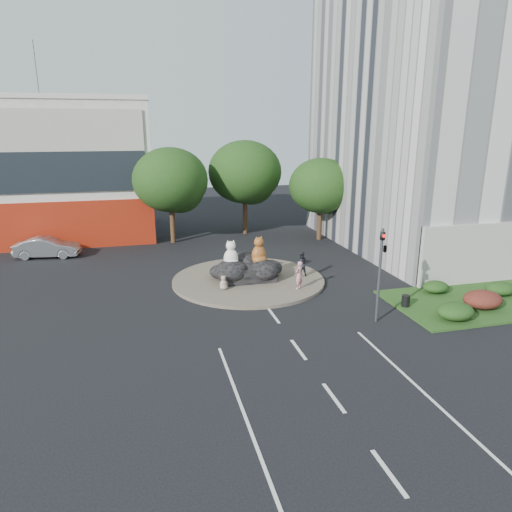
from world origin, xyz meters
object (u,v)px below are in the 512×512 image
Objects in this scene: kitten_white at (272,275)px; litter_bin at (406,301)px; cat_white at (231,254)px; pedestrian_pink at (299,275)px; cat_tabby at (259,250)px; pedestrian_dark at (301,264)px; kitten_calico at (223,282)px; parked_car at (47,247)px.

kitten_white is 8.57m from litter_bin.
cat_white reaches higher than pedestrian_pink.
pedestrian_dark is (2.79, -0.51, -1.02)m from cat_tabby.
pedestrian_pink reaches higher than kitten_white.
pedestrian_dark is at bearing 121.80° from litter_bin.
litter_bin is (3.96, -6.38, -0.60)m from pedestrian_dark.
cat_tabby reaches higher than kitten_white.
litter_bin is at bearing -65.89° from cat_tabby.
parked_car reaches higher than kitten_calico.
kitten_white is 2.35m from pedestrian_pink.
pedestrian_pink is at bearing -82.10° from kitten_white.
pedestrian_dark is 0.35× the size of parked_car.
parked_car is at bearing -75.62° from pedestrian_pink.
pedestrian_pink is at bearing -77.59° from cat_tabby.
litter_bin is at bearing -119.78° from parked_car.
kitten_calico is 5.67m from pedestrian_dark.
cat_tabby is (1.92, 0.25, 0.05)m from cat_white.
cat_white is 0.95× the size of cat_tabby.
kitten_white is at bearing -71.87° from cat_tabby.
pedestrian_dark is (2.12, 0.34, 0.47)m from kitten_white.
litter_bin is (4.93, -4.06, -0.63)m from pedestrian_pink.
kitten_white is 0.44× the size of pedestrian_dark.
pedestrian_pink is (3.74, -2.58, -0.93)m from cat_white.
kitten_calico is at bearing -166.92° from cat_tabby.
kitten_white is 2.20m from pedestrian_dark.
pedestrian_dark reaches higher than kitten_calico.
pedestrian_pink reaches higher than parked_car.
pedestrian_pink is 2.52m from pedestrian_dark.
parked_car is at bearing 142.73° from cat_white.
kitten_calico is 1.22× the size of kitten_white.
cat_tabby is 2.12× the size of kitten_calico.
litter_bin is (21.43, -16.30, -0.35)m from parked_car.
pedestrian_dark is at bearing -112.11° from parked_car.
kitten_calico is at bearing 10.78° from pedestrian_dark.
cat_tabby is at bearing 7.25° from cat_white.
pedestrian_pink reaches higher than kitten_calico.
cat_white reaches higher than kitten_calico.
kitten_white is (0.67, -0.85, -1.49)m from cat_tabby.
kitten_calico is at bearing -52.01° from pedestrian_pink.
cat_white reaches higher than pedestrian_dark.
kitten_calico is at bearing -125.63° from parked_car.
parked_car is (-14.68, 9.41, -1.26)m from cat_tabby.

